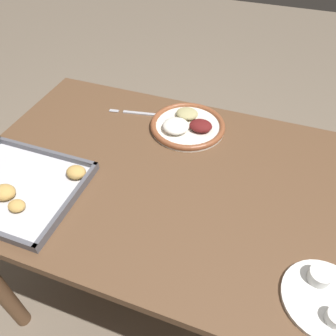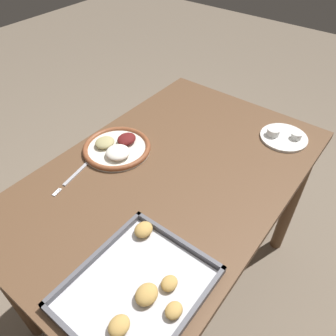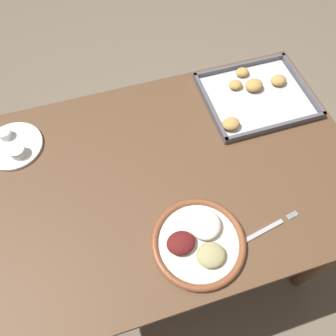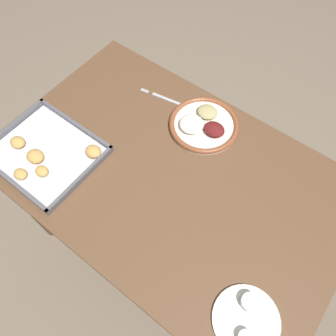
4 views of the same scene
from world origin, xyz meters
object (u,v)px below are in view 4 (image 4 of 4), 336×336
at_px(saucer_plate, 247,319).
at_px(fork, 167,100).
at_px(baking_tray, 45,154).
at_px(dinner_plate, 204,124).

bearing_deg(saucer_plate, fork, -37.51).
bearing_deg(saucer_plate, baking_tray, -2.22).
bearing_deg(dinner_plate, baking_tray, 49.96).
relative_size(fork, saucer_plate, 1.15).
xyz_separation_m(dinner_plate, baking_tray, (0.37, 0.44, -0.00)).
bearing_deg(fork, dinner_plate, 162.94).
bearing_deg(dinner_plate, saucer_plate, 134.26).
height_order(dinner_plate, fork, dinner_plate).
height_order(saucer_plate, baking_tray, baking_tray).
bearing_deg(baking_tray, saucer_plate, 177.78).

